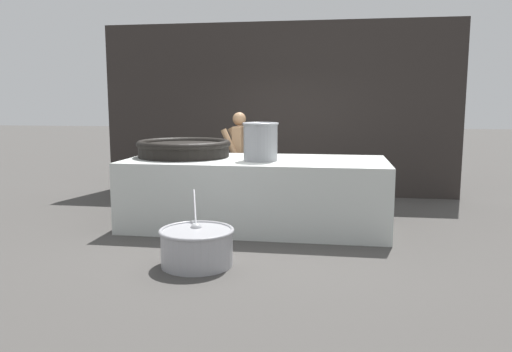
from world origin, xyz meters
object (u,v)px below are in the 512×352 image
Objects in this scene: stock_pot at (261,141)px; prep_bowl_vegetables at (197,245)px; cook at (239,156)px; giant_wok_near at (184,148)px.

prep_bowl_vegetables is at bearing -105.25° from stock_pot.
giant_wok_near is at bearing 62.21° from cook.
prep_bowl_vegetables is (0.13, -3.23, -0.67)m from cook.
cook is 3.30m from prep_bowl_vegetables.
stock_pot is at bearing 74.75° from prep_bowl_vegetables.
stock_pot is 0.51× the size of prep_bowl_vegetables.
stock_pot is 1.66m from cook.
giant_wok_near is 1.30m from stock_pot.
prep_bowl_vegetables is (0.77, -2.08, -0.92)m from giant_wok_near.
stock_pot is at bearing 113.47° from cook.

